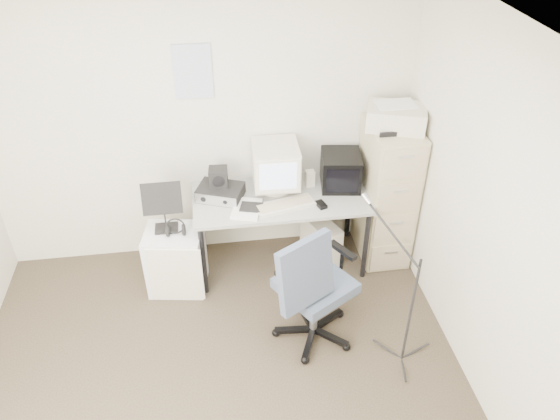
{
  "coord_description": "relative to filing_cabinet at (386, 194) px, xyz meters",
  "views": [
    {
      "loc": [
        0.07,
        -2.37,
        3.35
      ],
      "look_at": [
        0.55,
        0.95,
        0.95
      ],
      "focal_mm": 35.0,
      "sensor_mm": 36.0,
      "label": 1
    }
  ],
  "objects": [
    {
      "name": "floor",
      "position": [
        -1.58,
        -1.48,
        -0.66
      ],
      "size": [
        3.6,
        3.6,
        0.01
      ],
      "primitive_type": "cube",
      "color": "#30271A",
      "rests_on": "ground"
    },
    {
      "name": "ceiling",
      "position": [
        -1.58,
        -1.48,
        1.85
      ],
      "size": [
        3.6,
        3.6,
        0.01
      ],
      "primitive_type": "cube",
      "color": "white",
      "rests_on": "ground"
    },
    {
      "name": "wall_back",
      "position": [
        -1.58,
        0.32,
        0.6
      ],
      "size": [
        3.6,
        0.02,
        2.5
      ],
      "primitive_type": "cube",
      "color": "beige",
      "rests_on": "ground"
    },
    {
      "name": "wall_right",
      "position": [
        0.22,
        -1.48,
        0.6
      ],
      "size": [
        0.02,
        3.6,
        2.5
      ],
      "primitive_type": "cube",
      "color": "beige",
      "rests_on": "ground"
    },
    {
      "name": "wall_calendar",
      "position": [
        -1.6,
        0.31,
        1.1
      ],
      "size": [
        0.3,
        0.02,
        0.44
      ],
      "primitive_type": "cube",
      "color": "white",
      "rests_on": "wall_back"
    },
    {
      "name": "filing_cabinet",
      "position": [
        0.0,
        0.0,
        0.0
      ],
      "size": [
        0.4,
        0.6,
        1.3
      ],
      "primitive_type": "cube",
      "color": "#BDB391",
      "rests_on": "floor"
    },
    {
      "name": "printer",
      "position": [
        0.0,
        0.01,
        0.74
      ],
      "size": [
        0.55,
        0.46,
        0.18
      ],
      "primitive_type": "cube",
      "rotation": [
        0.0,
        0.0,
        -0.34
      ],
      "color": "silver",
      "rests_on": "filing_cabinet"
    },
    {
      "name": "desk",
      "position": [
        -0.95,
        -0.03,
        -0.29
      ],
      "size": [
        1.5,
        0.7,
        0.73
      ],
      "primitive_type": "cube",
      "color": "#A4A297",
      "rests_on": "floor"
    },
    {
      "name": "crt_monitor",
      "position": [
        -0.98,
        0.09,
        0.29
      ],
      "size": [
        0.4,
        0.42,
        0.43
      ],
      "primitive_type": "cube",
      "rotation": [
        0.0,
        0.0,
        -0.03
      ],
      "color": "silver",
      "rests_on": "desk"
    },
    {
      "name": "crt_tv",
      "position": [
        -0.41,
        0.08,
        0.23
      ],
      "size": [
        0.38,
        0.4,
        0.3
      ],
      "primitive_type": "cube",
      "rotation": [
        0.0,
        0.0,
        -0.15
      ],
      "color": "black",
      "rests_on": "desk"
    },
    {
      "name": "desk_speaker",
      "position": [
        -0.67,
        0.11,
        0.15
      ],
      "size": [
        0.08,
        0.08,
        0.14
      ],
      "primitive_type": "cube",
      "rotation": [
        0.0,
        0.0,
        0.05
      ],
      "color": "beige",
      "rests_on": "desk"
    },
    {
      "name": "keyboard",
      "position": [
        -0.94,
        -0.18,
        0.09
      ],
      "size": [
        0.52,
        0.29,
        0.03
      ],
      "primitive_type": "cube",
      "rotation": [
        0.0,
        0.0,
        0.24
      ],
      "color": "silver",
      "rests_on": "desk"
    },
    {
      "name": "mouse",
      "position": [
        -0.64,
        -0.22,
        0.1
      ],
      "size": [
        0.09,
        0.12,
        0.03
      ],
      "primitive_type": "cube",
      "rotation": [
        0.0,
        0.0,
        0.31
      ],
      "color": "black",
      "rests_on": "desk"
    },
    {
      "name": "radio_receiver",
      "position": [
        -1.46,
        0.03,
        0.13
      ],
      "size": [
        0.44,
        0.38,
        0.11
      ],
      "primitive_type": "cube",
      "rotation": [
        0.0,
        0.0,
        -0.37
      ],
      "color": "black",
      "rests_on": "desk"
    },
    {
      "name": "radio_speaker",
      "position": [
        -1.47,
        0.07,
        0.26
      ],
      "size": [
        0.17,
        0.16,
        0.15
      ],
      "primitive_type": "cube",
      "rotation": [
        0.0,
        0.0,
        -0.08
      ],
      "color": "black",
      "rests_on": "radio_receiver"
    },
    {
      "name": "papers",
      "position": [
        -1.26,
        -0.18,
        0.09
      ],
      "size": [
        0.3,
        0.35,
        0.02
      ],
      "primitive_type": "cube",
      "rotation": [
        0.0,
        0.0,
        -0.27
      ],
      "color": "white",
      "rests_on": "desk"
    },
    {
      "name": "pc_tower",
      "position": [
        -0.57,
        -0.02,
        -0.45
      ],
      "size": [
        0.33,
        0.47,
        0.4
      ],
      "primitive_type": "cube",
      "rotation": [
        0.0,
        0.0,
        0.38
      ],
      "color": "silver",
      "rests_on": "floor"
    },
    {
      "name": "office_chair",
      "position": [
        -0.82,
        -0.94,
        -0.1
      ],
      "size": [
        0.87,
        0.87,
        1.1
      ],
      "primitive_type": "cube",
      "rotation": [
        0.0,
        0.0,
        0.54
      ],
      "color": "#414B66",
      "rests_on": "floor"
    },
    {
      "name": "side_cart",
      "position": [
        -1.88,
        -0.22,
        -0.36
      ],
      "size": [
        0.52,
        0.45,
        0.58
      ],
      "primitive_type": "cube",
      "rotation": [
        0.0,
        0.0,
        -0.16
      ],
      "color": "silver",
      "rests_on": "floor"
    },
    {
      "name": "music_stand",
      "position": [
        -1.93,
        -0.16,
        0.17
      ],
      "size": [
        0.34,
        0.22,
        0.46
      ],
      "primitive_type": "cube",
      "rotation": [
        0.0,
        0.0,
        0.16
      ],
      "color": "black",
      "rests_on": "side_cart"
    },
    {
      "name": "headphones",
      "position": [
        -1.85,
        -0.24,
        -0.01
      ],
      "size": [
        0.18,
        0.18,
        0.03
      ],
      "primitive_type": "torus",
      "rotation": [
        0.0,
        0.0,
        0.03
      ],
      "color": "black",
      "rests_on": "side_cart"
    },
    {
      "name": "mic_stand",
      "position": [
        -0.2,
        -1.28,
        -0.0
      ],
      "size": [
        0.03,
        0.03,
        1.3
      ],
      "primitive_type": "cylinder",
      "rotation": [
        0.0,
        0.0,
        2.13
      ],
      "color": "black",
      "rests_on": "floor"
    }
  ]
}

